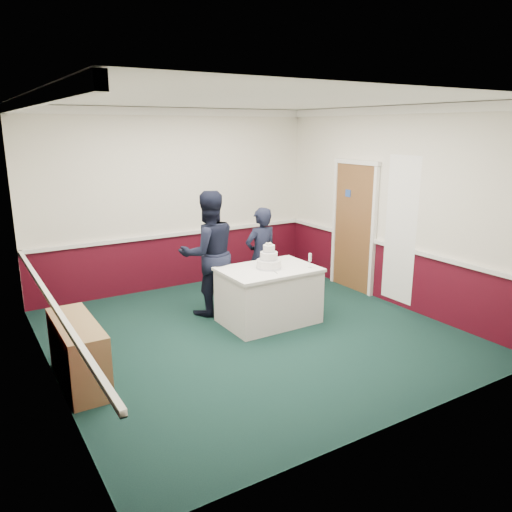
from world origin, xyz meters
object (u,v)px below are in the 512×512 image
cake_table (269,295)px  champagne_flute (310,258)px  sideboard (79,353)px  wedding_cake (269,260)px  person_man (209,253)px  cake_knife (275,272)px  person_woman (261,256)px

cake_table → champagne_flute: champagne_flute is taller
sideboard → wedding_cake: (2.69, 0.41, 0.55)m
cake_table → person_man: person_man is taller
cake_knife → person_man: size_ratio=0.12×
sideboard → wedding_cake: bearing=8.6°
cake_table → cake_knife: bearing=-98.5°
cake_knife → cake_table: bearing=97.4°
person_man → champagne_flute: bearing=140.8°
sideboard → cake_table: 2.72m
cake_knife → wedding_cake: bearing=97.4°
sideboard → cake_knife: bearing=4.5°
cake_table → person_woman: bearing=65.7°
cake_knife → person_woman: 0.99m
champagne_flute → cake_knife: bearing=171.4°
champagne_flute → person_man: person_man is taller
sideboard → person_woman: 3.25m
cake_knife → person_man: 1.09m
person_man → wedding_cake: bearing=131.5°
cake_knife → person_woman: (0.36, 0.92, -0.03)m
person_woman → champagne_flute: bearing=97.8°
sideboard → person_woman: bearing=20.6°
sideboard → person_woman: size_ratio=0.79×
sideboard → person_woman: (3.02, 1.13, 0.41)m
wedding_cake → person_man: size_ratio=0.20×
cake_table → person_man: bearing=126.1°
cake_table → person_woman: (0.33, 0.72, 0.36)m
cake_table → wedding_cake: bearing=90.0°
person_man → person_woman: size_ratio=1.20×
person_man → person_woman: person_man is taller
cake_knife → champagne_flute: 0.55m
sideboard → person_man: 2.50m
cake_table → wedding_cake: 0.50m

